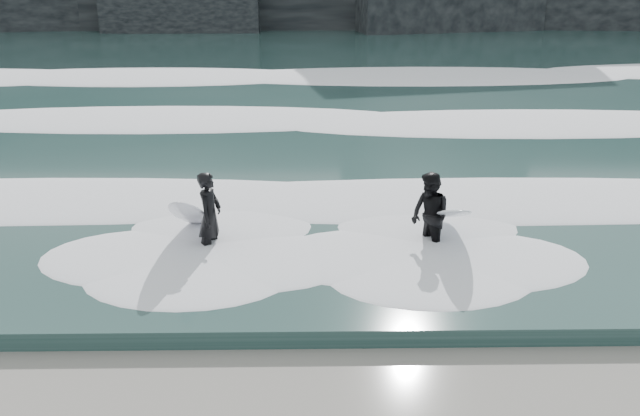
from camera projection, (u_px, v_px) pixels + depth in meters
The scene contains 6 objects.
sea at pixel (306, 63), 34.72m from camera, with size 90.00×52.00×0.30m, color #24403D.
foam_near at pixel (305, 191), 15.88m from camera, with size 60.00×3.20×0.20m, color white.
foam_mid at pixel (305, 118), 22.44m from camera, with size 60.00×4.00×0.24m, color white.
foam_far at pixel (306, 70), 30.86m from camera, with size 60.00×4.80×0.30m, color white.
surfer_left at pixel (204, 215), 13.16m from camera, with size 0.99×2.06×1.68m.
surfer_right at pixel (434, 216), 13.17m from camera, with size 1.26×2.19×1.66m.
Camera 1 is at (0.09, -6.03, 5.55)m, focal length 40.00 mm.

